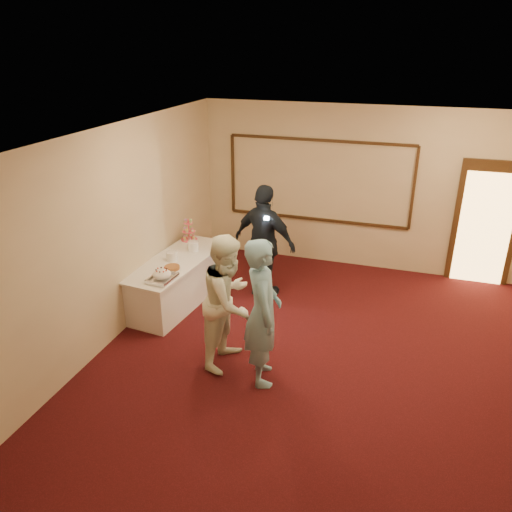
{
  "coord_description": "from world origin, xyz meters",
  "views": [
    {
      "loc": [
        0.9,
        -5.48,
        4.03
      ],
      "look_at": [
        -1.14,
        0.77,
        1.15
      ],
      "focal_mm": 35.0,
      "sensor_mm": 36.0,
      "label": 1
    }
  ],
  "objects_px": {
    "pavlova_tray": "(162,276)",
    "woman": "(229,301)",
    "plate_stack_b": "(193,246)",
    "man": "(263,312)",
    "guest": "(265,242)",
    "plate_stack_a": "(172,256)",
    "tart": "(172,268)",
    "cupcake_stand": "(189,232)",
    "buffet_table": "(178,281)"
  },
  "relations": [
    {
      "from": "guest",
      "to": "pavlova_tray",
      "type": "bearing_deg",
      "value": 67.25
    },
    {
      "from": "pavlova_tray",
      "to": "plate_stack_b",
      "type": "bearing_deg",
      "value": 91.75
    },
    {
      "from": "pavlova_tray",
      "to": "plate_stack_b",
      "type": "xyz_separation_m",
      "value": [
        -0.04,
        1.18,
        0.0
      ]
    },
    {
      "from": "pavlova_tray",
      "to": "guest",
      "type": "xyz_separation_m",
      "value": [
        1.13,
        1.43,
        0.12
      ]
    },
    {
      "from": "pavlova_tray",
      "to": "woman",
      "type": "bearing_deg",
      "value": -22.6
    },
    {
      "from": "pavlova_tray",
      "to": "man",
      "type": "relative_size",
      "value": 0.26
    },
    {
      "from": "cupcake_stand",
      "to": "plate_stack_a",
      "type": "xyz_separation_m",
      "value": [
        0.12,
        -0.9,
        -0.08
      ]
    },
    {
      "from": "buffet_table",
      "to": "cupcake_stand",
      "type": "xyz_separation_m",
      "value": [
        -0.17,
        0.85,
        0.53
      ]
    },
    {
      "from": "plate_stack_a",
      "to": "woman",
      "type": "distance_m",
      "value": 1.88
    },
    {
      "from": "buffet_table",
      "to": "plate_stack_a",
      "type": "relative_size",
      "value": 12.25
    },
    {
      "from": "buffet_table",
      "to": "woman",
      "type": "relative_size",
      "value": 1.21
    },
    {
      "from": "plate_stack_b",
      "to": "cupcake_stand",
      "type": "bearing_deg",
      "value": 123.37
    },
    {
      "from": "cupcake_stand",
      "to": "man",
      "type": "distance_m",
      "value": 3.14
    },
    {
      "from": "tart",
      "to": "guest",
      "type": "distance_m",
      "value": 1.57
    },
    {
      "from": "tart",
      "to": "guest",
      "type": "xyz_separation_m",
      "value": [
        1.16,
        1.04,
        0.17
      ]
    },
    {
      "from": "tart",
      "to": "plate_stack_b",
      "type": "bearing_deg",
      "value": 90.3
    },
    {
      "from": "buffet_table",
      "to": "pavlova_tray",
      "type": "xyz_separation_m",
      "value": [
        0.14,
        -0.74,
        0.46
      ]
    },
    {
      "from": "plate_stack_b",
      "to": "woman",
      "type": "distance_m",
      "value": 2.13
    },
    {
      "from": "buffet_table",
      "to": "woman",
      "type": "height_order",
      "value": "woman"
    },
    {
      "from": "plate_stack_a",
      "to": "woman",
      "type": "relative_size",
      "value": 0.1
    },
    {
      "from": "woman",
      "to": "buffet_table",
      "type": "bearing_deg",
      "value": 53.78
    },
    {
      "from": "buffet_table",
      "to": "plate_stack_b",
      "type": "height_order",
      "value": "plate_stack_b"
    },
    {
      "from": "plate_stack_a",
      "to": "tart",
      "type": "distance_m",
      "value": 0.35
    },
    {
      "from": "tart",
      "to": "cupcake_stand",
      "type": "bearing_deg",
      "value": 102.95
    },
    {
      "from": "cupcake_stand",
      "to": "guest",
      "type": "height_order",
      "value": "guest"
    },
    {
      "from": "buffet_table",
      "to": "tart",
      "type": "height_order",
      "value": "tart"
    },
    {
      "from": "man",
      "to": "woman",
      "type": "distance_m",
      "value": 0.58
    },
    {
      "from": "man",
      "to": "guest",
      "type": "height_order",
      "value": "same"
    },
    {
      "from": "cupcake_stand",
      "to": "guest",
      "type": "relative_size",
      "value": 0.22
    },
    {
      "from": "pavlova_tray",
      "to": "man",
      "type": "xyz_separation_m",
      "value": [
        1.78,
        -0.75,
        0.12
      ]
    },
    {
      "from": "man",
      "to": "woman",
      "type": "relative_size",
      "value": 1.06
    },
    {
      "from": "cupcake_stand",
      "to": "plate_stack_b",
      "type": "relative_size",
      "value": 2.27
    },
    {
      "from": "woman",
      "to": "plate_stack_a",
      "type": "bearing_deg",
      "value": 55.75
    },
    {
      "from": "tart",
      "to": "woman",
      "type": "height_order",
      "value": "woman"
    },
    {
      "from": "plate_stack_b",
      "to": "pavlova_tray",
      "type": "bearing_deg",
      "value": -88.25
    },
    {
      "from": "cupcake_stand",
      "to": "plate_stack_a",
      "type": "height_order",
      "value": "cupcake_stand"
    },
    {
      "from": "pavlova_tray",
      "to": "woman",
      "type": "xyz_separation_m",
      "value": [
        1.25,
        -0.52,
        0.06
      ]
    },
    {
      "from": "plate_stack_b",
      "to": "man",
      "type": "height_order",
      "value": "man"
    },
    {
      "from": "plate_stack_a",
      "to": "plate_stack_b",
      "type": "xyz_separation_m",
      "value": [
        0.16,
        0.48,
        0.0
      ]
    },
    {
      "from": "cupcake_stand",
      "to": "man",
      "type": "bearing_deg",
      "value": -48.29
    },
    {
      "from": "pavlova_tray",
      "to": "cupcake_stand",
      "type": "bearing_deg",
      "value": 101.01
    },
    {
      "from": "man",
      "to": "guest",
      "type": "xyz_separation_m",
      "value": [
        -0.65,
        2.18,
        0.0
      ]
    },
    {
      "from": "plate_stack_a",
      "to": "guest",
      "type": "relative_size",
      "value": 0.09
    },
    {
      "from": "plate_stack_b",
      "to": "plate_stack_a",
      "type": "bearing_deg",
      "value": -107.9
    },
    {
      "from": "pavlova_tray",
      "to": "plate_stack_b",
      "type": "distance_m",
      "value": 1.18
    },
    {
      "from": "plate_stack_b",
      "to": "guest",
      "type": "distance_m",
      "value": 1.2
    },
    {
      "from": "plate_stack_b",
      "to": "tart",
      "type": "distance_m",
      "value": 0.79
    },
    {
      "from": "man",
      "to": "guest",
      "type": "distance_m",
      "value": 2.27
    },
    {
      "from": "man",
      "to": "guest",
      "type": "bearing_deg",
      "value": -5.37
    },
    {
      "from": "pavlova_tray",
      "to": "woman",
      "type": "distance_m",
      "value": 1.35
    }
  ]
}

